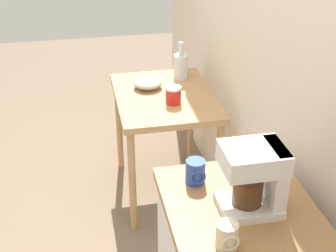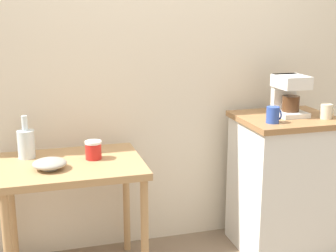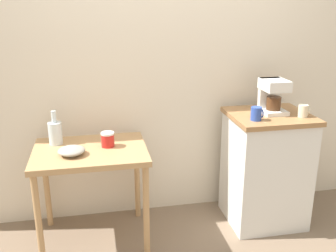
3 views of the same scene
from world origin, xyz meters
name	(u,v)px [view 1 (image 1 of 3)]	position (x,y,z in m)	size (l,w,h in m)	color
ground_plane	(185,245)	(0.00, 0.00, 0.00)	(8.00, 8.00, 0.00)	#7A6651
back_wall	(280,18)	(0.10, 0.41, 1.40)	(4.40, 0.10, 2.80)	beige
wooden_table	(165,109)	(-0.57, -0.01, 0.64)	(0.80, 0.61, 0.74)	tan
bowl_stoneware	(148,83)	(-0.69, -0.10, 0.77)	(0.18, 0.18, 0.06)	#9E998C
glass_carafe_vase	(181,65)	(-0.81, 0.15, 0.83)	(0.10, 0.10, 0.25)	silver
canister_enamel	(173,95)	(-0.44, 0.02, 0.79)	(0.10, 0.10, 0.11)	red
coffee_maker	(257,176)	(0.82, 0.06, 1.05)	(0.18, 0.22, 0.26)	white
mug_blue	(195,172)	(0.62, -0.12, 0.96)	(0.08, 0.08, 0.10)	#2D4CAD
mug_small_cream	(227,236)	(1.00, -0.11, 0.96)	(0.08, 0.07, 0.09)	beige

